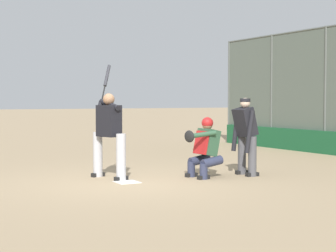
{
  "coord_description": "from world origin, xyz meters",
  "views": [
    {
      "loc": [
        -9.73,
        4.41,
        1.59
      ],
      "look_at": [
        0.19,
        -1.0,
        1.05
      ],
      "focal_mm": 60.0,
      "sensor_mm": 36.0,
      "label": 1
    }
  ],
  "objects_px": {
    "umpire_home": "(245,134)",
    "baseball_loose": "(208,171)",
    "batter_at_plate": "(109,132)",
    "catcher_behind_plate": "(204,146)"
  },
  "relations": [
    {
      "from": "umpire_home",
      "to": "baseball_loose",
      "type": "relative_size",
      "value": 21.87
    },
    {
      "from": "batter_at_plate",
      "to": "catcher_behind_plate",
      "type": "relative_size",
      "value": 1.89
    },
    {
      "from": "batter_at_plate",
      "to": "umpire_home",
      "type": "relative_size",
      "value": 1.43
    },
    {
      "from": "umpire_home",
      "to": "baseball_loose",
      "type": "xyz_separation_m",
      "value": [
        0.73,
        0.46,
        -0.83
      ]
    },
    {
      "from": "batter_at_plate",
      "to": "baseball_loose",
      "type": "distance_m",
      "value": 2.4
    },
    {
      "from": "catcher_behind_plate",
      "to": "baseball_loose",
      "type": "distance_m",
      "value": 0.95
    },
    {
      "from": "catcher_behind_plate",
      "to": "umpire_home",
      "type": "bearing_deg",
      "value": -103.7
    },
    {
      "from": "batter_at_plate",
      "to": "catcher_behind_plate",
      "type": "distance_m",
      "value": 1.95
    },
    {
      "from": "batter_at_plate",
      "to": "umpire_home",
      "type": "height_order",
      "value": "batter_at_plate"
    },
    {
      "from": "umpire_home",
      "to": "baseball_loose",
      "type": "height_order",
      "value": "umpire_home"
    }
  ]
}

